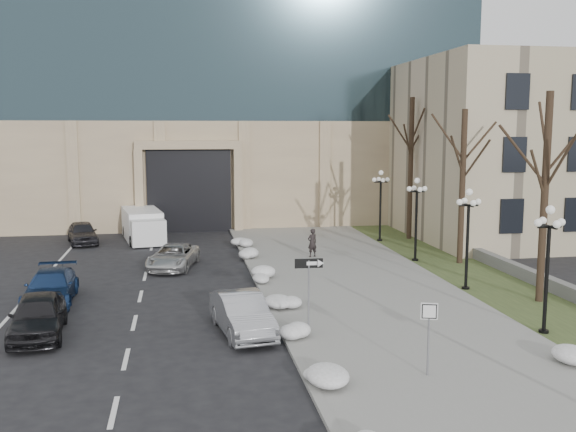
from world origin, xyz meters
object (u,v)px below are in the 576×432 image
car_e (83,233)px  lamppost_b (468,225)px  car_b (242,314)px  car_c (51,287)px  box_truck (143,226)px  lamppost_d (381,196)px  lamppost_c (416,208)px  pedestrian (312,243)px  lamppost_a (548,252)px  one_way_sign (314,272)px  car_a (38,316)px  car_d (173,257)px  keep_sign (429,323)px

car_e → lamppost_b: size_ratio=0.89×
car_b → car_c: (-7.71, 5.47, -0.04)m
car_e → box_truck: 3.90m
car_e → lamppost_d: bearing=-21.6°
car_c → lamppost_c: 19.46m
pedestrian → lamppost_a: lamppost_a is taller
one_way_sign → lamppost_a: (8.28, -1.33, 0.72)m
car_a → car_e: 19.38m
lamppost_a → lamppost_c: 13.00m
one_way_sign → lamppost_d: (8.28, 18.17, 0.72)m
lamppost_b → lamppost_d: (0.00, 13.00, 0.00)m
car_c → one_way_sign: bearing=-33.2°
pedestrian → one_way_sign: (-2.77, -13.58, 1.42)m
lamppost_a → lamppost_d: same height
lamppost_b → car_d: bearing=151.7°
one_way_sign → lamppost_c: 14.33m
box_truck → keep_sign: keep_sign is taller
pedestrian → keep_sign: keep_sign is taller
car_e → lamppost_a: size_ratio=0.89×
car_b → lamppost_b: (10.80, 4.49, 2.33)m
car_d → lamppost_d: size_ratio=0.97×
car_e → pedestrian: (13.79, -7.37, 0.22)m
lamppost_a → lamppost_c: bearing=90.0°
car_d → lamppost_a: bearing=-32.4°
car_b → one_way_sign: (2.52, -0.68, 1.62)m
keep_sign → lamppost_d: 23.46m
one_way_sign → car_a: bearing=172.8°
car_b → keep_sign: bearing=-54.4°
car_b → car_c: car_b is taller
car_c → car_e: 14.81m
car_b → box_truck: size_ratio=0.68×
car_e → lamppost_d: (19.30, -2.78, 2.35)m
car_a → one_way_sign: (9.82, -1.60, 1.59)m
keep_sign → car_b: bearing=149.9°
keep_sign → one_way_sign: bearing=135.1°
keep_sign → lamppost_c: size_ratio=0.49×
car_c → lamppost_c: lamppost_c is taller
car_a → car_d: (4.71, 10.77, -0.13)m
car_c → keep_sign: (12.78, -10.69, 1.02)m
car_b → car_d: 11.97m
car_b → box_truck: bearing=94.0°
car_c → lamppost_d: bearing=30.8°
car_e → one_way_sign: (11.02, -20.95, 1.63)m
lamppost_b → car_b: bearing=-157.4°
lamppost_c → car_c: bearing=-163.4°
car_e → lamppost_a: (19.30, -22.28, 2.35)m
lamppost_c → box_truck: bearing=147.4°
lamppost_c → lamppost_d: bearing=90.0°
car_d → car_b: bearing=-64.2°
car_e → car_b: bearing=-80.7°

